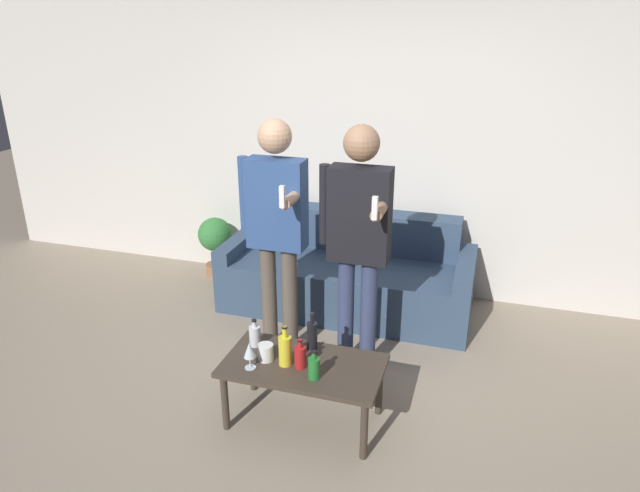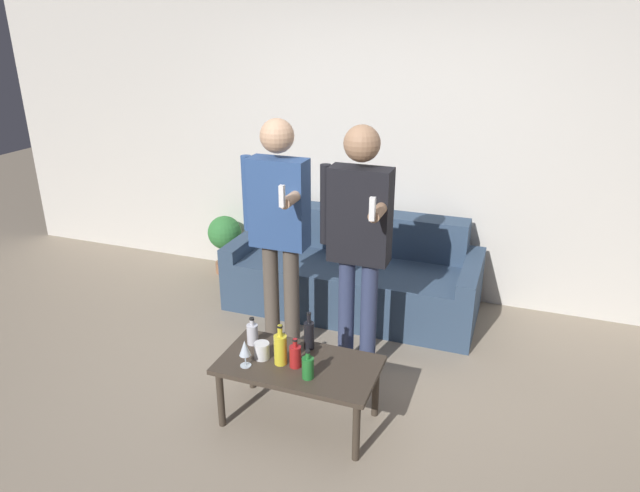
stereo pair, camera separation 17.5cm
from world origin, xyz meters
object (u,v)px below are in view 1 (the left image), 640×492
person_standing_left (276,220)px  person_standing_right (358,232)px  couch (348,275)px  coffee_table (303,370)px  bottle_orange (312,335)px

person_standing_left → person_standing_right: person_standing_right is taller
couch → coffee_table: size_ratio=2.18×
couch → bottle_orange: 1.42m
couch → bottle_orange: couch is taller
coffee_table → person_standing_left: (-0.44, 0.73, 0.67)m
bottle_orange → coffee_table: bearing=-89.7°
person_standing_left → bottle_orange: bearing=-51.6°
coffee_table → bottle_orange: 0.23m
bottle_orange → person_standing_left: person_standing_left is taller
coffee_table → bottle_orange: (-0.00, 0.18, 0.15)m
couch → person_standing_right: (0.29, -0.91, 0.75)m
couch → coffee_table: couch is taller
couch → person_standing_right: person_standing_right is taller
coffee_table → couch: bearing=94.8°
couch → person_standing_left: size_ratio=1.20×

